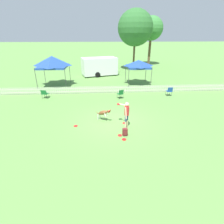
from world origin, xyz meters
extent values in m
plane|color=#5B8C42|center=(0.00, 0.00, 0.00)|extent=(240.00, 240.00, 0.00)
cylinder|color=beige|center=(0.59, -0.81, 0.23)|extent=(0.11, 0.11, 0.46)
cylinder|color=#334C7A|center=(0.59, -0.81, 0.64)|extent=(0.12, 0.12, 0.37)
cylinder|color=beige|center=(0.71, -0.65, 0.23)|extent=(0.11, 0.11, 0.46)
cylinder|color=#334C7A|center=(0.71, -0.65, 0.64)|extent=(0.12, 0.12, 0.37)
cylinder|color=red|center=(0.65, -0.73, 1.12)|extent=(0.39, 0.39, 0.57)
sphere|color=beige|center=(0.65, -0.73, 1.52)|extent=(0.23, 0.23, 0.23)
cylinder|color=beige|center=(0.57, -0.93, 1.03)|extent=(0.14, 0.22, 0.69)
cylinder|color=beige|center=(0.49, -0.36, 1.34)|extent=(0.57, 0.52, 0.14)
cylinder|color=red|center=(0.23, -0.13, 1.30)|extent=(0.24, 0.24, 0.02)
cylinder|color=red|center=(0.23, -0.13, 1.32)|extent=(0.24, 0.24, 0.02)
ellipsoid|color=brown|center=(-0.76, 0.30, 0.56)|extent=(0.81, 0.70, 0.54)
ellipsoid|color=white|center=(-0.76, 0.30, 0.51)|extent=(0.43, 0.38, 0.26)
sphere|color=brown|center=(-0.42, 0.04, 0.75)|extent=(0.17, 0.17, 0.17)
cone|color=brown|center=(-0.36, 0.00, 0.78)|extent=(0.18, 0.16, 0.13)
cylinder|color=red|center=(-0.36, 0.00, 0.78)|extent=(0.24, 0.26, 0.23)
cone|color=brown|center=(-0.41, 0.10, 0.82)|extent=(0.05, 0.05, 0.08)
cone|color=brown|center=(-0.47, 0.02, 0.82)|extent=(0.05, 0.05, 0.08)
cylinder|color=white|center=(-0.97, 0.58, 0.21)|extent=(0.06, 0.06, 0.41)
cylinder|color=white|center=(-1.10, 0.40, 0.21)|extent=(0.06, 0.06, 0.41)
cylinder|color=white|center=(-0.52, 0.24, 0.55)|extent=(0.18, 0.15, 0.32)
cylinder|color=white|center=(-0.63, 0.08, 0.55)|extent=(0.18, 0.15, 0.32)
cone|color=brown|center=(-1.17, 0.59, 0.46)|extent=(0.32, 0.26, 0.24)
cylinder|color=red|center=(0.16, -1.67, 0.01)|extent=(0.24, 0.24, 0.02)
cylinder|color=red|center=(-2.49, -0.40, 0.01)|extent=(0.24, 0.24, 0.02)
cylinder|color=red|center=(0.34, -2.10, 0.01)|extent=(0.24, 0.24, 0.02)
cylinder|color=red|center=(0.60, -0.22, 0.01)|extent=(0.24, 0.24, 0.02)
cube|color=maroon|center=(0.44, -1.66, 0.22)|extent=(0.28, 0.19, 0.44)
cube|color=maroon|center=(0.44, -1.77, 0.17)|extent=(0.20, 0.04, 0.22)
cube|color=beige|center=(0.00, 6.11, 0.21)|extent=(26.21, 0.04, 0.06)
cube|color=beige|center=(0.00, 6.11, 0.51)|extent=(26.21, 0.04, 0.06)
cube|color=beige|center=(-10.11, 6.11, 0.35)|extent=(0.09, 0.02, 0.70)
cube|color=beige|center=(-9.94, 6.11, 0.35)|extent=(0.09, 0.02, 0.70)
cube|color=beige|center=(-9.77, 6.11, 0.35)|extent=(0.09, 0.02, 0.70)
cube|color=beige|center=(-9.59, 6.11, 0.35)|extent=(0.09, 0.02, 0.70)
cube|color=beige|center=(-9.42, 6.11, 0.35)|extent=(0.09, 0.02, 0.70)
cube|color=beige|center=(-9.25, 6.11, 0.35)|extent=(0.09, 0.02, 0.70)
cube|color=beige|center=(-9.08, 6.11, 0.35)|extent=(0.09, 0.02, 0.70)
cube|color=beige|center=(-8.91, 6.11, 0.35)|extent=(0.09, 0.02, 0.70)
cube|color=beige|center=(-8.74, 6.11, 0.35)|extent=(0.09, 0.02, 0.70)
cube|color=beige|center=(-8.57, 6.11, 0.35)|extent=(0.09, 0.02, 0.70)
cube|color=beige|center=(-8.39, 6.11, 0.35)|extent=(0.09, 0.02, 0.70)
cube|color=beige|center=(-8.22, 6.11, 0.35)|extent=(0.09, 0.02, 0.70)
cube|color=beige|center=(-8.05, 6.11, 0.35)|extent=(0.09, 0.02, 0.70)
cube|color=beige|center=(-7.88, 6.11, 0.35)|extent=(0.09, 0.02, 0.70)
cube|color=beige|center=(-7.71, 6.11, 0.35)|extent=(0.09, 0.02, 0.70)
cube|color=beige|center=(-7.54, 6.11, 0.35)|extent=(0.09, 0.02, 0.70)
cube|color=beige|center=(-7.37, 6.11, 0.35)|extent=(0.09, 0.02, 0.70)
cube|color=beige|center=(-7.20, 6.11, 0.35)|extent=(0.09, 0.02, 0.70)
cube|color=beige|center=(-7.02, 6.11, 0.35)|extent=(0.09, 0.02, 0.70)
cube|color=beige|center=(-6.85, 6.11, 0.35)|extent=(0.09, 0.02, 0.70)
cube|color=beige|center=(-6.68, 6.11, 0.35)|extent=(0.09, 0.02, 0.70)
cube|color=beige|center=(-6.51, 6.11, 0.35)|extent=(0.09, 0.02, 0.70)
cube|color=beige|center=(-6.34, 6.11, 0.35)|extent=(0.09, 0.02, 0.70)
cube|color=beige|center=(-6.17, 6.11, 0.35)|extent=(0.09, 0.02, 0.70)
cube|color=beige|center=(-6.00, 6.11, 0.35)|extent=(0.09, 0.02, 0.70)
cube|color=beige|center=(-5.82, 6.11, 0.35)|extent=(0.09, 0.02, 0.70)
cube|color=beige|center=(-5.65, 6.11, 0.35)|extent=(0.09, 0.02, 0.70)
cube|color=beige|center=(-5.48, 6.11, 0.35)|extent=(0.09, 0.02, 0.70)
cube|color=beige|center=(-5.31, 6.11, 0.35)|extent=(0.09, 0.02, 0.70)
cube|color=beige|center=(-5.14, 6.11, 0.35)|extent=(0.09, 0.02, 0.70)
cube|color=beige|center=(-4.97, 6.11, 0.35)|extent=(0.09, 0.02, 0.70)
cube|color=beige|center=(-4.80, 6.11, 0.35)|extent=(0.09, 0.02, 0.70)
cube|color=beige|center=(-4.63, 6.11, 0.35)|extent=(0.09, 0.02, 0.70)
cube|color=beige|center=(-4.45, 6.11, 0.35)|extent=(0.09, 0.02, 0.70)
cube|color=beige|center=(-4.28, 6.11, 0.35)|extent=(0.09, 0.02, 0.70)
cube|color=beige|center=(-4.11, 6.11, 0.35)|extent=(0.09, 0.02, 0.70)
cube|color=beige|center=(-3.94, 6.11, 0.35)|extent=(0.09, 0.02, 0.70)
cube|color=beige|center=(-3.77, 6.11, 0.35)|extent=(0.09, 0.02, 0.70)
cube|color=beige|center=(-3.60, 6.11, 0.35)|extent=(0.09, 0.02, 0.70)
cube|color=beige|center=(-3.43, 6.11, 0.35)|extent=(0.09, 0.02, 0.70)
cube|color=beige|center=(-3.26, 6.11, 0.35)|extent=(0.09, 0.02, 0.70)
cube|color=beige|center=(-3.08, 6.11, 0.35)|extent=(0.09, 0.02, 0.70)
cube|color=beige|center=(-2.91, 6.11, 0.35)|extent=(0.09, 0.02, 0.70)
cube|color=beige|center=(-2.74, 6.11, 0.35)|extent=(0.09, 0.02, 0.70)
cube|color=beige|center=(-2.57, 6.11, 0.35)|extent=(0.09, 0.02, 0.70)
cube|color=beige|center=(-2.40, 6.11, 0.35)|extent=(0.09, 0.02, 0.70)
cube|color=beige|center=(-2.23, 6.11, 0.35)|extent=(0.09, 0.02, 0.70)
cube|color=beige|center=(-2.06, 6.11, 0.35)|extent=(0.09, 0.02, 0.70)
cube|color=beige|center=(-1.88, 6.11, 0.35)|extent=(0.09, 0.02, 0.70)
cube|color=beige|center=(-1.71, 6.11, 0.35)|extent=(0.09, 0.02, 0.70)
cube|color=beige|center=(-1.54, 6.11, 0.35)|extent=(0.09, 0.02, 0.70)
cube|color=beige|center=(-1.37, 6.11, 0.35)|extent=(0.09, 0.02, 0.70)
cube|color=beige|center=(-1.20, 6.11, 0.35)|extent=(0.09, 0.02, 0.70)
cube|color=beige|center=(-1.03, 6.11, 0.35)|extent=(0.09, 0.02, 0.70)
cube|color=beige|center=(-0.86, 6.11, 0.35)|extent=(0.09, 0.02, 0.70)
cube|color=beige|center=(-0.69, 6.11, 0.35)|extent=(0.09, 0.02, 0.70)
cube|color=beige|center=(-0.51, 6.11, 0.35)|extent=(0.09, 0.02, 0.70)
cube|color=beige|center=(-0.34, 6.11, 0.35)|extent=(0.09, 0.02, 0.70)
cube|color=beige|center=(-0.17, 6.11, 0.35)|extent=(0.09, 0.02, 0.70)
cube|color=beige|center=(0.00, 6.11, 0.35)|extent=(0.09, 0.02, 0.70)
cube|color=beige|center=(0.17, 6.11, 0.35)|extent=(0.09, 0.02, 0.70)
cube|color=beige|center=(0.34, 6.11, 0.35)|extent=(0.09, 0.02, 0.70)
cube|color=beige|center=(0.51, 6.11, 0.35)|extent=(0.09, 0.02, 0.70)
cube|color=beige|center=(0.69, 6.11, 0.35)|extent=(0.09, 0.02, 0.70)
cube|color=beige|center=(0.86, 6.11, 0.35)|extent=(0.09, 0.02, 0.70)
cube|color=beige|center=(1.03, 6.11, 0.35)|extent=(0.09, 0.02, 0.70)
cube|color=beige|center=(1.20, 6.11, 0.35)|extent=(0.09, 0.02, 0.70)
cube|color=beige|center=(1.37, 6.11, 0.35)|extent=(0.09, 0.02, 0.70)
cube|color=beige|center=(1.54, 6.11, 0.35)|extent=(0.09, 0.02, 0.70)
cube|color=beige|center=(1.71, 6.11, 0.35)|extent=(0.09, 0.02, 0.70)
cube|color=beige|center=(1.88, 6.11, 0.35)|extent=(0.09, 0.02, 0.70)
cube|color=beige|center=(2.06, 6.11, 0.35)|extent=(0.09, 0.02, 0.70)
cube|color=beige|center=(2.23, 6.11, 0.35)|extent=(0.09, 0.02, 0.70)
cube|color=beige|center=(2.40, 6.11, 0.35)|extent=(0.09, 0.02, 0.70)
cube|color=beige|center=(2.57, 6.11, 0.35)|extent=(0.09, 0.02, 0.70)
cube|color=beige|center=(2.74, 6.11, 0.35)|extent=(0.09, 0.02, 0.70)
cube|color=beige|center=(2.91, 6.11, 0.35)|extent=(0.09, 0.02, 0.70)
cube|color=beige|center=(3.08, 6.11, 0.35)|extent=(0.09, 0.02, 0.70)
cube|color=beige|center=(3.26, 6.11, 0.35)|extent=(0.09, 0.02, 0.70)
cube|color=beige|center=(3.43, 6.11, 0.35)|extent=(0.09, 0.02, 0.70)
cube|color=beige|center=(3.60, 6.11, 0.35)|extent=(0.09, 0.02, 0.70)
cube|color=beige|center=(3.77, 6.11, 0.35)|extent=(0.09, 0.02, 0.70)
cube|color=beige|center=(3.94, 6.11, 0.35)|extent=(0.09, 0.02, 0.70)
cube|color=beige|center=(4.11, 6.11, 0.35)|extent=(0.09, 0.02, 0.70)
cube|color=beige|center=(4.28, 6.11, 0.35)|extent=(0.09, 0.02, 0.70)
cube|color=beige|center=(4.45, 6.11, 0.35)|extent=(0.09, 0.02, 0.70)
cube|color=beige|center=(4.63, 6.11, 0.35)|extent=(0.09, 0.02, 0.70)
cube|color=beige|center=(4.80, 6.11, 0.35)|extent=(0.09, 0.02, 0.70)
cube|color=beige|center=(4.97, 6.11, 0.35)|extent=(0.09, 0.02, 0.70)
cube|color=beige|center=(5.14, 6.11, 0.35)|extent=(0.09, 0.02, 0.70)
cube|color=beige|center=(5.31, 6.11, 0.35)|extent=(0.09, 0.02, 0.70)
cube|color=beige|center=(5.48, 6.11, 0.35)|extent=(0.09, 0.02, 0.70)
cube|color=beige|center=(5.65, 6.11, 0.35)|extent=(0.09, 0.02, 0.70)
cube|color=beige|center=(5.82, 6.11, 0.35)|extent=(0.09, 0.02, 0.70)
cube|color=beige|center=(6.00, 6.11, 0.35)|extent=(0.09, 0.02, 0.70)
cube|color=beige|center=(6.17, 6.11, 0.35)|extent=(0.09, 0.02, 0.70)
cube|color=beige|center=(6.34, 6.11, 0.35)|extent=(0.09, 0.02, 0.70)
cube|color=beige|center=(6.51, 6.11, 0.35)|extent=(0.09, 0.02, 0.70)
cube|color=beige|center=(6.68, 6.11, 0.35)|extent=(0.09, 0.02, 0.70)
cube|color=beige|center=(6.85, 6.11, 0.35)|extent=(0.09, 0.02, 0.70)
cube|color=beige|center=(7.02, 6.11, 0.35)|extent=(0.09, 0.02, 0.70)
cube|color=beige|center=(7.20, 6.11, 0.35)|extent=(0.09, 0.02, 0.70)
cube|color=beige|center=(7.37, 6.11, 0.35)|extent=(0.09, 0.02, 0.70)
cube|color=beige|center=(7.54, 6.11, 0.35)|extent=(0.09, 0.02, 0.70)
cube|color=beige|center=(7.71, 6.11, 0.35)|extent=(0.09, 0.02, 0.70)
cube|color=beige|center=(7.88, 6.11, 0.35)|extent=(0.09, 0.02, 0.70)
cube|color=beige|center=(8.05, 6.11, 0.35)|extent=(0.09, 0.02, 0.70)
cube|color=beige|center=(8.22, 6.11, 0.35)|extent=(0.09, 0.02, 0.70)
cube|color=beige|center=(8.39, 6.11, 0.35)|extent=(0.09, 0.02, 0.70)
cube|color=beige|center=(8.57, 6.11, 0.35)|extent=(0.09, 0.02, 0.70)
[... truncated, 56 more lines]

